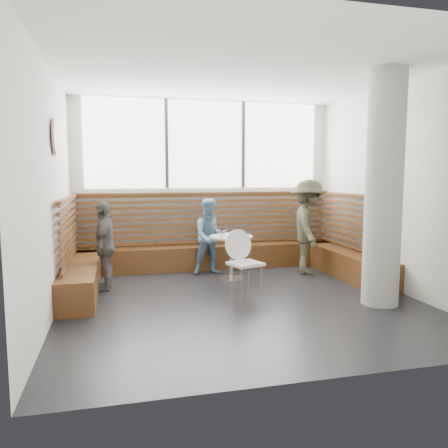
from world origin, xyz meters
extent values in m
cube|color=silver|center=(0.00, 0.00, 1.60)|extent=(5.00, 5.00, 3.20)
cube|color=black|center=(0.00, 0.00, 0.00)|extent=(5.00, 5.00, 0.01)
cube|color=white|center=(0.00, 0.00, 3.20)|extent=(5.00, 5.00, 0.01)
cube|color=white|center=(0.00, 2.48, 2.38)|extent=(4.50, 0.02, 1.65)
cube|color=#3F3F42|center=(-0.75, 2.46, 2.38)|extent=(0.06, 0.04, 1.65)
cube|color=#3F3F42|center=(0.75, 2.46, 2.38)|extent=(0.06, 0.04, 1.65)
cube|color=#472911|center=(0.00, 2.25, 0.23)|extent=(5.00, 0.50, 0.45)
cube|color=#472911|center=(-2.25, 1.25, 0.23)|extent=(0.50, 2.50, 0.45)
cube|color=#472911|center=(2.25, 1.25, 0.23)|extent=(0.50, 2.50, 0.45)
cube|color=#4D2B13|center=(0.00, 2.42, 0.95)|extent=(4.88, 0.08, 0.98)
cube|color=#4D2B13|center=(-2.42, 1.25, 0.95)|extent=(0.08, 2.38, 0.98)
cube|color=#4D2B13|center=(2.42, 1.25, 0.95)|extent=(0.08, 2.38, 0.98)
cylinder|color=gray|center=(1.85, -0.60, 1.60)|extent=(0.50, 0.50, 3.20)
cylinder|color=white|center=(-2.46, 0.40, 2.30)|extent=(0.03, 0.50, 0.50)
cylinder|color=silver|center=(0.20, 1.29, 0.01)|extent=(0.46, 0.46, 0.03)
cylinder|color=silver|center=(0.20, 1.29, 0.38)|extent=(0.07, 0.07, 0.73)
cylinder|color=#B7B7BA|center=(0.20, 1.29, 0.74)|extent=(0.74, 0.74, 0.03)
cube|color=white|center=(0.16, 0.29, 0.47)|extent=(0.44, 0.42, 0.04)
cylinder|color=white|center=(0.16, 0.48, 0.74)|extent=(0.46, 0.11, 0.46)
cylinder|color=silver|center=(-0.02, 0.14, 0.23)|extent=(0.02, 0.02, 0.45)
cylinder|color=silver|center=(0.34, 0.14, 0.23)|extent=(0.02, 0.02, 0.45)
cylinder|color=silver|center=(-0.02, 0.45, 0.23)|extent=(0.02, 0.02, 0.45)
cylinder|color=silver|center=(0.34, 0.45, 0.23)|extent=(0.02, 0.02, 0.45)
imported|color=#3B3D29|center=(1.67, 1.40, 0.86)|extent=(0.95, 1.25, 1.72)
imported|color=#5E83A3|center=(-0.06, 1.75, 0.69)|extent=(0.69, 0.55, 1.37)
imported|color=#5C5853|center=(-1.89, 1.14, 0.69)|extent=(0.46, 0.86, 1.39)
cylinder|color=white|center=(0.10, 1.40, 0.77)|extent=(0.21, 0.21, 0.01)
cylinder|color=white|center=(0.32, 1.43, 0.77)|extent=(0.18, 0.18, 0.01)
cylinder|color=white|center=(0.01, 1.21, 0.81)|extent=(0.07, 0.07, 0.10)
cylinder|color=white|center=(0.26, 1.29, 0.82)|extent=(0.08, 0.08, 0.12)
cylinder|color=white|center=(0.41, 1.33, 0.82)|extent=(0.07, 0.07, 0.11)
cube|color=#A5C64C|center=(0.24, 1.14, 0.76)|extent=(0.25, 0.21, 0.00)
camera|label=1|loc=(-1.69, -5.86, 1.81)|focal=35.00mm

